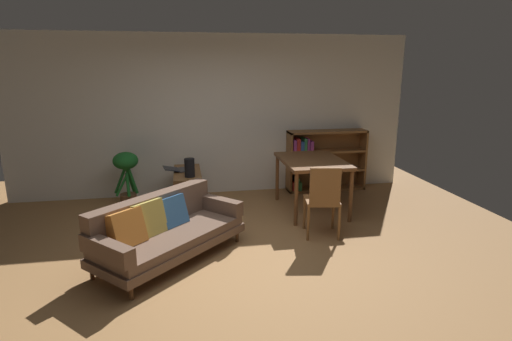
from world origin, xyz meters
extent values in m
plane|color=#9E7042|center=(0.00, 0.00, 0.00)|extent=(8.16, 8.16, 0.00)
cube|color=silver|center=(0.00, 2.70, 1.35)|extent=(6.80, 0.10, 2.70)
cylinder|color=#56351E|center=(0.09, 0.49, 0.07)|extent=(0.04, 0.04, 0.14)
cylinder|color=#56351E|center=(-1.09, -0.64, 0.07)|extent=(0.04, 0.04, 0.14)
cylinder|color=#56351E|center=(-0.36, 0.96, 0.07)|extent=(0.04, 0.04, 0.14)
cylinder|color=#56351E|center=(-1.54, -0.18, 0.07)|extent=(0.04, 0.04, 0.14)
cube|color=brown|center=(-0.72, 0.16, 0.19)|extent=(1.82, 1.80, 0.10)
cube|color=brown|center=(-0.72, 0.16, 0.29)|extent=(1.75, 1.73, 0.10)
cube|color=brown|center=(-0.93, 0.37, 0.53)|extent=(1.37, 1.33, 0.38)
cube|color=brown|center=(-0.13, 0.73, 0.43)|extent=(0.61, 0.62, 0.18)
cube|color=brown|center=(-1.32, -0.42, 0.43)|extent=(0.61, 0.62, 0.18)
cube|color=orange|center=(-1.17, -0.10, 0.51)|extent=(0.45, 0.44, 0.41)
cube|color=tan|center=(-0.95, 0.13, 0.52)|extent=(0.42, 0.42, 0.41)
cube|color=#336093|center=(-0.69, 0.39, 0.50)|extent=(0.40, 0.40, 0.37)
cube|color=brown|center=(-0.49, 2.43, 0.29)|extent=(0.41, 0.04, 0.58)
cube|color=brown|center=(-0.49, 1.44, 0.29)|extent=(0.41, 0.04, 0.58)
cube|color=brown|center=(-0.49, 1.93, 0.27)|extent=(0.41, 0.99, 0.04)
cube|color=brown|center=(-0.49, 1.93, 0.56)|extent=(0.41, 1.03, 0.04)
cube|color=brown|center=(-0.49, 1.93, 0.02)|extent=(0.41, 0.99, 0.04)
cube|color=#333338|center=(-0.52, 2.06, 0.59)|extent=(0.29, 0.34, 0.02)
cube|color=black|center=(-0.74, 2.02, 0.62)|extent=(0.27, 0.33, 0.06)
cylinder|color=black|center=(-0.46, 1.63, 0.72)|extent=(0.15, 0.15, 0.28)
cylinder|color=slate|center=(-0.46, 1.63, 0.77)|extent=(0.08, 0.08, 0.01)
cylinder|color=brown|center=(-1.44, 2.17, 0.10)|extent=(0.26, 0.26, 0.20)
cylinder|color=#1E6B28|center=(-1.37, 2.18, 0.46)|extent=(0.19, 0.07, 0.55)
cylinder|color=#1E6B28|center=(-1.40, 2.24, 0.41)|extent=(0.13, 0.19, 0.45)
cylinder|color=#1E6B28|center=(-1.54, 2.22, 0.43)|extent=(0.25, 0.15, 0.49)
cylinder|color=#1E6B28|center=(-1.52, 2.13, 0.35)|extent=(0.20, 0.12, 0.33)
cylinder|color=#1E6B28|center=(-1.42, 2.09, 0.37)|extent=(0.08, 0.20, 0.37)
ellipsoid|color=#1E6B28|center=(-1.44, 2.17, 0.74)|extent=(0.39, 0.39, 0.27)
cylinder|color=brown|center=(0.97, 2.04, 0.38)|extent=(0.06, 0.06, 0.76)
cylinder|color=brown|center=(0.97, 0.89, 0.38)|extent=(0.06, 0.06, 0.76)
cylinder|color=brown|center=(1.77, 2.04, 0.38)|extent=(0.06, 0.06, 0.76)
cylinder|color=brown|center=(1.77, 0.89, 0.38)|extent=(0.06, 0.06, 0.76)
cube|color=brown|center=(1.37, 1.46, 0.78)|extent=(0.90, 1.25, 0.05)
cylinder|color=brown|center=(1.05, 0.76, 0.23)|extent=(0.04, 0.04, 0.45)
cylinder|color=brown|center=(1.44, 0.69, 0.23)|extent=(0.04, 0.04, 0.45)
cylinder|color=brown|center=(0.99, 0.37, 0.23)|extent=(0.04, 0.04, 0.45)
cylinder|color=brown|center=(1.38, 0.31, 0.23)|extent=(0.04, 0.04, 0.45)
cube|color=brown|center=(1.21, 0.53, 0.47)|extent=(0.49, 0.49, 0.04)
cube|color=brown|center=(1.18, 0.34, 0.73)|extent=(0.39, 0.10, 0.47)
cube|color=brown|center=(1.28, 2.47, 0.54)|extent=(0.04, 0.33, 1.08)
cube|color=brown|center=(2.66, 2.47, 0.54)|extent=(0.04, 0.33, 1.08)
cube|color=brown|center=(1.97, 2.47, 1.06)|extent=(1.41, 0.33, 0.04)
cube|color=brown|center=(1.97, 2.47, 0.02)|extent=(1.41, 0.33, 0.04)
cube|color=brown|center=(1.97, 2.62, 0.54)|extent=(1.37, 0.04, 1.08)
cube|color=brown|center=(1.97, 2.47, 0.37)|extent=(1.37, 0.32, 0.04)
cube|color=brown|center=(1.97, 2.47, 0.71)|extent=(1.37, 0.32, 0.04)
cube|color=red|center=(1.34, 2.45, 0.12)|extent=(0.04, 0.22, 0.16)
cube|color=black|center=(1.39, 2.44, 0.15)|extent=(0.04, 0.20, 0.24)
cube|color=#337F47|center=(1.43, 2.45, 0.15)|extent=(0.03, 0.22, 0.22)
cube|color=#337F47|center=(1.47, 2.46, 0.11)|extent=(0.04, 0.27, 0.15)
cube|color=red|center=(1.35, 2.45, 0.48)|extent=(0.06, 0.24, 0.20)
cube|color=red|center=(1.41, 2.44, 0.50)|extent=(0.04, 0.21, 0.24)
cube|color=gold|center=(1.46, 2.46, 0.46)|extent=(0.05, 0.27, 0.15)
cube|color=#993884|center=(1.51, 2.46, 0.47)|extent=(0.05, 0.27, 0.18)
cube|color=#993884|center=(1.35, 2.46, 0.83)|extent=(0.05, 0.27, 0.21)
cube|color=red|center=(1.41, 2.45, 0.84)|extent=(0.06, 0.24, 0.23)
cube|color=#2D5199|center=(1.48, 2.46, 0.82)|extent=(0.06, 0.27, 0.18)
cube|color=#337F47|center=(1.54, 2.46, 0.84)|extent=(0.05, 0.27, 0.23)
cube|color=#993884|center=(1.59, 2.45, 0.84)|extent=(0.04, 0.22, 0.23)
cube|color=#993884|center=(1.65, 2.45, 0.82)|extent=(0.06, 0.25, 0.18)
camera|label=1|loc=(-0.53, -4.28, 2.18)|focal=28.60mm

